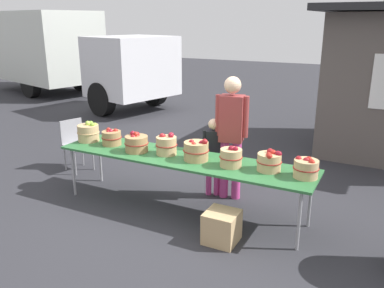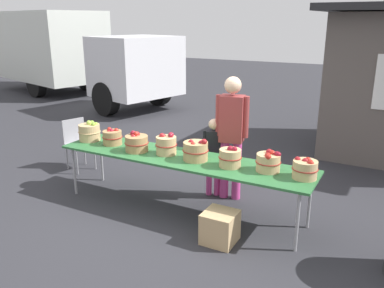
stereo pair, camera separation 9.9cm
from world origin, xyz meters
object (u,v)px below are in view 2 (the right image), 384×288
object	(u,v)px
child_customer	(213,151)
produce_crate	(220,227)
apple_basket_red_2	(166,145)
apple_basket_red_6	(305,169)
folding_chair	(77,140)
apple_basket_green_0	(90,132)
apple_basket_red_5	(269,162)
box_truck	(67,51)
apple_basket_red_0	(112,137)
apple_basket_red_1	(136,143)
apple_basket_red_3	(196,151)
market_table	(181,160)
vendor_adult	(232,129)
apple_basket_red_4	(230,157)

from	to	relation	value
child_customer	produce_crate	bearing A→B (deg)	95.31
apple_basket_red_2	apple_basket_red_6	xyz separation A→B (m)	(1.83, 0.01, -0.02)
folding_chair	apple_basket_green_0	bearing A→B (deg)	-106.30
apple_basket_red_5	produce_crate	distance (m)	0.96
apple_basket_red_5	box_truck	xyz separation A→B (m)	(-8.80, 5.70, 0.62)
box_truck	folding_chair	size ratio (longest dim) A/B	9.30
apple_basket_red_0	produce_crate	world-z (taller)	apple_basket_red_0
apple_basket_red_1	apple_basket_red_2	world-z (taller)	apple_basket_red_2
apple_basket_red_1	apple_basket_red_3	world-z (taller)	apple_basket_red_3
apple_basket_red_1	produce_crate	bearing A→B (deg)	-17.33
apple_basket_green_0	box_truck	distance (m)	8.36
apple_basket_red_2	produce_crate	xyz separation A→B (m)	(1.04, -0.54, -0.70)
box_truck	folding_chair	world-z (taller)	box_truck
market_table	child_customer	distance (m)	0.66
apple_basket_red_1	vendor_adult	xyz separation A→B (m)	(1.10, 0.72, 0.16)
apple_basket_red_6	folding_chair	distance (m)	3.99
apple_basket_green_0	apple_basket_red_6	xyz separation A→B (m)	(3.18, 0.00, -0.01)
apple_basket_green_0	box_truck	bearing A→B (deg)	136.65
apple_basket_red_5	child_customer	distance (m)	1.16
box_truck	vendor_adult	bearing A→B (deg)	-17.10
apple_basket_green_0	apple_basket_red_2	world-z (taller)	apple_basket_green_0
apple_basket_red_3	apple_basket_red_5	bearing A→B (deg)	3.62
apple_basket_red_1	apple_basket_red_6	size ratio (longest dim) A/B	1.11
market_table	apple_basket_green_0	distance (m)	1.59
produce_crate	child_customer	bearing A→B (deg)	118.82
apple_basket_green_0	box_truck	xyz separation A→B (m)	(-6.06, 5.72, 0.61)
apple_basket_red_6	child_customer	distance (m)	1.55
apple_basket_red_3	folding_chair	size ratio (longest dim) A/B	0.39
apple_basket_red_0	apple_basket_red_3	bearing A→B (deg)	-1.62
apple_basket_green_0	produce_crate	size ratio (longest dim) A/B	0.88
market_table	apple_basket_red_6	size ratio (longest dim) A/B	11.79
apple_basket_green_0	apple_basket_red_0	distance (m)	0.42
apple_basket_green_0	folding_chair	xyz separation A→B (m)	(-0.77, 0.51, -0.37)
apple_basket_red_0	box_truck	bearing A→B (deg)	138.58
child_customer	apple_basket_red_6	bearing A→B (deg)	133.61
folding_chair	produce_crate	size ratio (longest dim) A/B	2.31
apple_basket_red_1	folding_chair	distance (m)	1.82
apple_basket_red_5	folding_chair	size ratio (longest dim) A/B	0.35
apple_basket_green_0	apple_basket_red_3	distance (m)	1.80
apple_basket_red_2	folding_chair	bearing A→B (deg)	166.19
apple_basket_red_2	apple_basket_red_3	world-z (taller)	apple_basket_red_3
apple_basket_red_2	produce_crate	size ratio (longest dim) A/B	0.79
market_table	produce_crate	bearing A→B (deg)	-32.77
apple_basket_green_0	folding_chair	world-z (taller)	apple_basket_green_0
apple_basket_red_4	apple_basket_red_5	world-z (taller)	apple_basket_red_4
apple_basket_red_4	apple_basket_red_0	bearing A→B (deg)	178.35
apple_basket_red_3	produce_crate	size ratio (longest dim) A/B	0.90
child_customer	folding_chair	bearing A→B (deg)	-21.49
apple_basket_red_2	apple_basket_red_3	xyz separation A→B (m)	(0.46, -0.03, -0.01)
apple_basket_red_1	vendor_adult	bearing A→B (deg)	33.13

